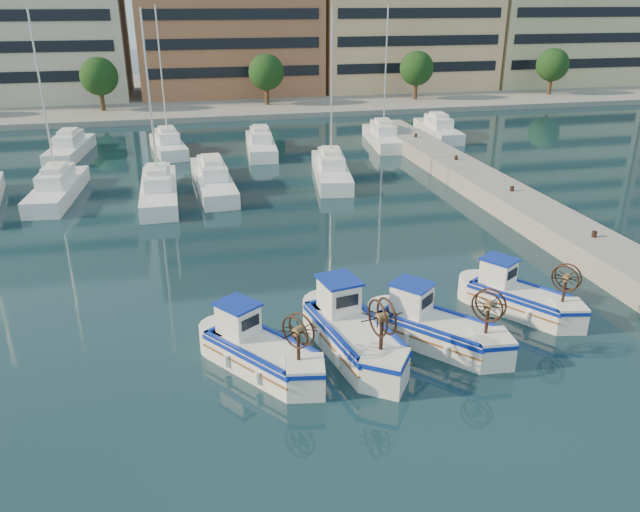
{
  "coord_description": "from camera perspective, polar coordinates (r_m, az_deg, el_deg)",
  "views": [
    {
      "loc": [
        -6.46,
        -18.72,
        12.06
      ],
      "look_at": [
        -0.76,
        5.95,
        1.5
      ],
      "focal_mm": 35.0,
      "sensor_mm": 36.0,
      "label": 1
    }
  ],
  "objects": [
    {
      "name": "fishing_boat_d",
      "position": [
        26.86,
        17.66,
        -3.45
      ],
      "size": [
        3.68,
        4.32,
        2.65
      ],
      "rotation": [
        0.0,
        0.0,
        0.59
      ],
      "color": "white",
      "rests_on": "ground"
    },
    {
      "name": "yacht_marina",
      "position": [
        48.0,
        -9.22,
        8.45
      ],
      "size": [
        39.14,
        23.29,
        11.5
      ],
      "color": "white",
      "rests_on": "ground"
    },
    {
      "name": "fishing_boat_c",
      "position": [
        23.62,
        10.5,
        -6.31
      ],
      "size": [
        4.18,
        4.49,
        2.82
      ],
      "rotation": [
        0.0,
        0.0,
        0.7
      ],
      "color": "white",
      "rests_on": "ground"
    },
    {
      "name": "fishing_boat_b",
      "position": [
        22.79,
        2.95,
        -6.84
      ],
      "size": [
        2.86,
        5.1,
        3.09
      ],
      "rotation": [
        0.0,
        0.0,
        0.19
      ],
      "color": "white",
      "rests_on": "ground"
    },
    {
      "name": "quay",
      "position": [
        34.98,
        21.73,
        1.85
      ],
      "size": [
        3.0,
        60.0,
        1.2
      ],
      "primitive_type": "cube",
      "color": "gray",
      "rests_on": "ground"
    },
    {
      "name": "fishing_boat_a",
      "position": [
        21.95,
        -5.59,
        -8.45
      ],
      "size": [
        3.92,
        4.49,
        2.77
      ],
      "rotation": [
        0.0,
        0.0,
        0.62
      ],
      "color": "white",
      "rests_on": "ground"
    },
    {
      "name": "waterfront",
      "position": [
        85.22,
        -2.58,
        21.97
      ],
      "size": [
        180.0,
        40.0,
        25.6
      ],
      "color": "gray",
      "rests_on": "ground"
    },
    {
      "name": "ground",
      "position": [
        23.18,
        5.21,
        -8.81
      ],
      "size": [
        300.0,
        300.0,
        0.0
      ],
      "primitive_type": "plane",
      "color": "#17363E",
      "rests_on": "ground"
    }
  ]
}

